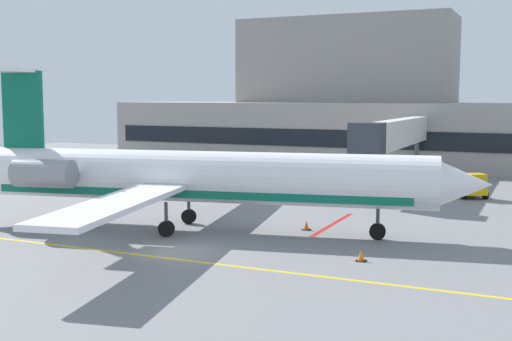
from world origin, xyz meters
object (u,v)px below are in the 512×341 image
(pushback_tractor, at_px, (159,176))
(baggage_tug, at_px, (168,164))
(regional_jet, at_px, (190,177))
(belt_loader, at_px, (470,186))

(pushback_tractor, bearing_deg, baggage_tug, 117.59)
(baggage_tug, xyz_separation_m, pushback_tractor, (4.78, -9.15, 0.04))
(regional_jet, distance_m, baggage_tug, 28.59)
(pushback_tractor, relative_size, belt_loader, 1.10)
(regional_jet, distance_m, belt_loader, 24.26)
(regional_jet, xyz_separation_m, baggage_tug, (-16.17, 23.47, -2.18))
(regional_jet, xyz_separation_m, pushback_tractor, (-11.39, 14.32, -2.14))
(regional_jet, relative_size, pushback_tractor, 7.71)
(baggage_tug, distance_m, belt_loader, 30.03)
(baggage_tug, bearing_deg, belt_loader, -6.80)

